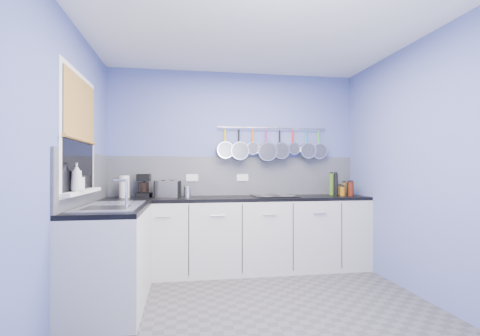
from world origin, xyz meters
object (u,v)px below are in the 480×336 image
object	(u,v)px
toaster	(168,189)
canister	(187,192)
paper_towel	(124,187)
soap_bottle_a	(76,177)
soap_bottle_b	(79,181)
hob	(274,196)
coffee_maker	(144,186)

from	to	relation	value
toaster	canister	world-z (taller)	toaster
paper_towel	canister	world-z (taller)	paper_towel
soap_bottle_a	soap_bottle_b	xyz separation A→B (m)	(0.00, 0.06, -0.03)
canister	hob	world-z (taller)	canister
coffee_maker	canister	world-z (taller)	coffee_maker
soap_bottle_b	paper_towel	size ratio (longest dim) A/B	0.66
paper_towel	hob	bearing A→B (deg)	-2.62
paper_towel	canister	bearing A→B (deg)	0.22
soap_bottle_a	canister	world-z (taller)	soap_bottle_a
soap_bottle_a	hob	xyz separation A→B (m)	(1.99, 1.13, -0.26)
soap_bottle_b	canister	distance (m)	1.49
soap_bottle_a	soap_bottle_b	distance (m)	0.07
soap_bottle_b	hob	distance (m)	2.27
coffee_maker	hob	size ratio (longest dim) A/B	0.54
soap_bottle_b	coffee_maker	xyz separation A→B (m)	(0.40, 1.21, -0.09)
soap_bottle_b	soap_bottle_a	bearing A→B (deg)	-90.00
paper_towel	coffee_maker	distance (m)	0.22
soap_bottle_b	toaster	xyz separation A→B (m)	(0.68, 1.19, -0.14)
canister	hob	distance (m)	1.07
soap_bottle_a	coffee_maker	xyz separation A→B (m)	(0.40, 1.26, -0.13)
paper_towel	hob	world-z (taller)	paper_towel
coffee_maker	canister	size ratio (longest dim) A/B	2.23
soap_bottle_a	paper_towel	world-z (taller)	soap_bottle_a
soap_bottle_a	soap_bottle_b	world-z (taller)	soap_bottle_a
coffee_maker	soap_bottle_b	bearing A→B (deg)	-103.83
coffee_maker	canister	xyz separation A→B (m)	(0.52, -0.05, -0.08)
paper_towel	toaster	size ratio (longest dim) A/B	0.86
toaster	canister	size ratio (longest dim) A/B	2.42
paper_towel	hob	xyz separation A→B (m)	(1.80, -0.08, -0.13)
toaster	canister	xyz separation A→B (m)	(0.24, -0.03, -0.04)
toaster	soap_bottle_b	bearing A→B (deg)	-100.66
soap_bottle_a	coffee_maker	size ratio (longest dim) A/B	0.85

